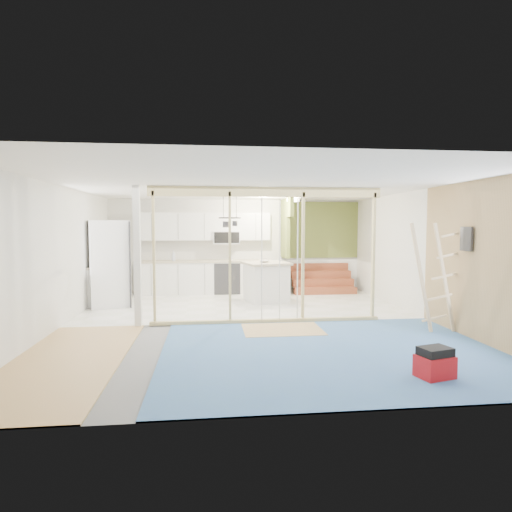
{
  "coord_description": "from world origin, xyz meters",
  "views": [
    {
      "loc": [
        -0.81,
        -8.01,
        1.86
      ],
      "look_at": [
        0.16,
        0.6,
        1.25
      ],
      "focal_mm": 30.0,
      "sensor_mm": 36.0,
      "label": 1
    }
  ],
  "objects": [
    {
      "name": "room",
      "position": [
        0.0,
        0.0,
        1.3
      ],
      "size": [
        7.01,
        8.01,
        2.61
      ],
      "color": "slate",
      "rests_on": "ground"
    },
    {
      "name": "floor_overlays",
      "position": [
        0.07,
        0.06,
        0.01
      ],
      "size": [
        7.0,
        8.0,
        0.03
      ],
      "color": "white",
      "rests_on": "room"
    },
    {
      "name": "stud_frame",
      "position": [
        -0.27,
        -0.0,
        1.61
      ],
      "size": [
        4.66,
        0.14,
        2.6
      ],
      "color": "#D6C783",
      "rests_on": "room"
    },
    {
      "name": "base_cabinets",
      "position": [
        -1.61,
        3.36,
        0.47
      ],
      "size": [
        4.45,
        2.24,
        0.93
      ],
      "color": "white",
      "rests_on": "room"
    },
    {
      "name": "upper_cabinets",
      "position": [
        -0.84,
        3.82,
        1.82
      ],
      "size": [
        3.6,
        0.41,
        0.85
      ],
      "color": "white",
      "rests_on": "room"
    },
    {
      "name": "green_partition",
      "position": [
        2.04,
        3.66,
        0.94
      ],
      "size": [
        2.25,
        1.51,
        2.6
      ],
      "color": "olive",
      "rests_on": "room"
    },
    {
      "name": "pot_rack",
      "position": [
        -0.31,
        1.89,
        2.0
      ],
      "size": [
        0.52,
        0.52,
        0.72
      ],
      "color": "black",
      "rests_on": "room"
    },
    {
      "name": "sheathing_panel",
      "position": [
        3.48,
        -2.0,
        1.3
      ],
      "size": [
        0.02,
        4.0,
        2.6
      ],
      "primitive_type": "cube",
      "color": "tan",
      "rests_on": "room"
    },
    {
      "name": "electrical_panel",
      "position": [
        3.43,
        -1.4,
        1.65
      ],
      "size": [
        0.04,
        0.3,
        0.4
      ],
      "primitive_type": "cube",
      "color": "#343439",
      "rests_on": "room"
    },
    {
      "name": "ceiling_light",
      "position": [
        1.4,
        3.0,
        2.54
      ],
      "size": [
        0.32,
        0.32,
        0.08
      ],
      "primitive_type": "cylinder",
      "color": "#FFEABF",
      "rests_on": "room"
    },
    {
      "name": "fridge",
      "position": [
        -3.07,
        2.1,
        0.99
      ],
      "size": [
        1.1,
        1.06,
        1.99
      ],
      "rotation": [
        0.0,
        0.0,
        0.32
      ],
      "color": "white",
      "rests_on": "room"
    },
    {
      "name": "island",
      "position": [
        0.6,
        2.27,
        0.49
      ],
      "size": [
        1.2,
        1.2,
        0.98
      ],
      "rotation": [
        0.0,
        0.0,
        0.22
      ],
      "color": "white",
      "rests_on": "room"
    },
    {
      "name": "bowl",
      "position": [
        0.54,
        2.18,
        1.01
      ],
      "size": [
        0.26,
        0.26,
        0.06
      ],
      "primitive_type": "imported",
      "rotation": [
        0.0,
        0.0,
        0.11
      ],
      "color": "silver",
      "rests_on": "island"
    },
    {
      "name": "soap_bottle_a",
      "position": [
        -1.73,
        3.58,
        1.08
      ],
      "size": [
        0.12,
        0.12,
        0.29
      ],
      "primitive_type": "imported",
      "rotation": [
        0.0,
        0.0,
        0.03
      ],
      "color": "silver",
      "rests_on": "base_cabinets"
    },
    {
      "name": "soap_bottle_b",
      "position": [
        -0.2,
        3.79,
        1.02
      ],
      "size": [
        0.1,
        0.1,
        0.18
      ],
      "primitive_type": "imported",
      "rotation": [
        0.0,
        0.0,
        0.34
      ],
      "color": "silver",
      "rests_on": "base_cabinets"
    },
    {
      "name": "toolbox",
      "position": [
        1.93,
        -3.19,
        0.19
      ],
      "size": [
        0.48,
        0.4,
        0.39
      ],
      "rotation": [
        0.0,
        0.0,
        0.26
      ],
      "color": "#A90F14",
      "rests_on": "room"
    },
    {
      "name": "ladder",
      "position": [
        3.11,
        -1.07,
        0.97
      ],
      "size": [
        1.02,
        0.05,
        1.9
      ],
      "rotation": [
        0.0,
        0.0,
        -0.01
      ],
      "color": "#D4B482",
      "rests_on": "room"
    }
  ]
}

